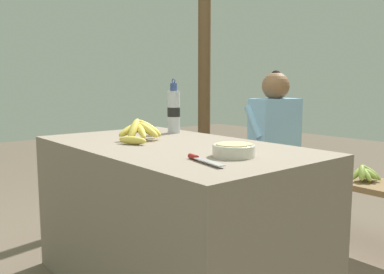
{
  "coord_description": "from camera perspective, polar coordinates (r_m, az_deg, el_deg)",
  "views": [
    {
      "loc": [
        1.55,
        -1.16,
        1.03
      ],
      "look_at": [
        0.09,
        0.05,
        0.78
      ],
      "focal_mm": 38.0,
      "sensor_mm": 36.0,
      "label": 1
    }
  ],
  "objects": [
    {
      "name": "water_bottle",
      "position": [
        2.4,
        -2.58,
        3.68
      ],
      "size": [
        0.07,
        0.07,
        0.32
      ],
      "color": "silver",
      "rests_on": "market_counter"
    },
    {
      "name": "loose_banana_front",
      "position": [
        1.96,
        -8.33,
        -0.47
      ],
      "size": [
        0.16,
        0.1,
        0.04
      ],
      "rotation": [
        0.0,
        0.0,
        0.4
      ],
      "color": "#E0C64C",
      "rests_on": "market_counter"
    },
    {
      "name": "banana_bunch_ripe",
      "position": [
        2.1,
        -7.16,
        1.14
      ],
      "size": [
        0.17,
        0.26,
        0.12
      ],
      "color": "#4C381E",
      "rests_on": "market_counter"
    },
    {
      "name": "support_post_near",
      "position": [
        3.82,
        1.74,
        9.37
      ],
      "size": [
        0.12,
        0.12,
        2.3
      ],
      "color": "brown",
      "rests_on": "ground_plane"
    },
    {
      "name": "banana_bunch_green",
      "position": [
        2.7,
        23.18,
        -4.56
      ],
      "size": [
        0.14,
        0.23,
        0.11
      ],
      "color": "#4C381E",
      "rests_on": "wooden_bench"
    },
    {
      "name": "wooden_bench",
      "position": [
        2.99,
        14.07,
        -5.41
      ],
      "size": [
        1.82,
        0.32,
        0.43
      ],
      "color": "brown",
      "rests_on": "ground_plane"
    },
    {
      "name": "market_counter",
      "position": [
        2.04,
        -2.78,
        -11.27
      ],
      "size": [
        1.42,
        0.81,
        0.74
      ],
      "color": "gray",
      "rests_on": "ground_plane"
    },
    {
      "name": "seated_vendor",
      "position": [
        3.05,
        10.94,
        0.29
      ],
      "size": [
        0.44,
        0.42,
        1.12
      ],
      "rotation": [
        0.0,
        0.0,
        2.95
      ],
      "color": "#564C60",
      "rests_on": "ground_plane"
    },
    {
      "name": "serving_bowl",
      "position": [
        1.63,
        5.89,
        -1.74
      ],
      "size": [
        0.17,
        0.17,
        0.05
      ],
      "color": "silver",
      "rests_on": "market_counter"
    },
    {
      "name": "knife",
      "position": [
        1.52,
        1.19,
        -3.12
      ],
      "size": [
        0.23,
        0.07,
        0.02
      ],
      "rotation": [
        0.0,
        0.0,
        -0.18
      ],
      "color": "#BCBCC1",
      "rests_on": "market_counter"
    }
  ]
}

